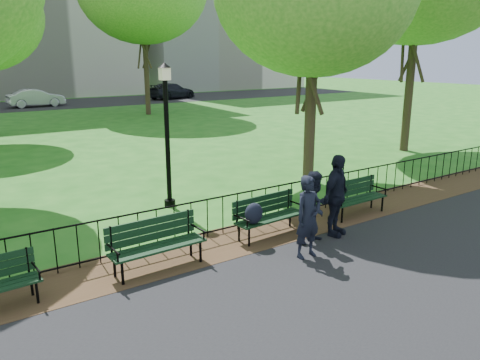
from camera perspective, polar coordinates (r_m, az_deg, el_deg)
ground at (r=9.77m, az=9.35°, el=-8.80°), size 120.00×120.00×0.00m
asphalt_path at (r=7.97m, az=27.10°, el=-16.09°), size 60.00×9.20×0.01m
dirt_strip at (r=10.81m, az=3.85°, el=-6.19°), size 60.00×1.60×0.01m
far_street at (r=42.06m, az=-25.89°, el=8.08°), size 70.00×9.00×0.01m
iron_fence at (r=11.02m, az=2.29°, el=-3.07°), size 24.06×0.06×1.00m
park_bench_main at (r=10.15m, az=2.62°, el=-3.95°), size 1.76×0.63×0.98m
park_bench_left_a at (r=8.93m, az=-10.27°, el=-7.05°), size 1.85×0.62×1.04m
park_bench_right_a at (r=12.08m, az=13.87°, el=-1.61°), size 1.72×0.56×0.97m
lamppost at (r=12.26m, az=-8.90°, el=5.98°), size 0.34×0.34×3.74m
person_left at (r=9.28m, az=8.30°, el=-4.48°), size 0.61×0.40×1.66m
person_mid at (r=10.06m, az=9.14°, el=-3.27°), size 0.80×0.49×1.56m
person_right at (r=10.48m, az=11.62°, el=-1.88°), size 1.16×0.79×1.83m
sedan_silver at (r=40.86m, az=-23.63°, el=9.16°), size 4.31×1.70×1.40m
sedan_dark at (r=45.18m, az=-8.36°, el=10.69°), size 5.40×3.50×1.46m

